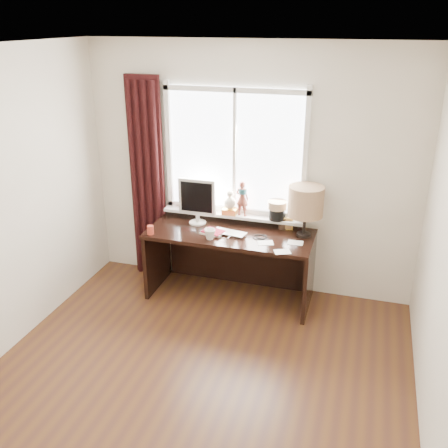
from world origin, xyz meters
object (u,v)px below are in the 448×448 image
(laptop, at_px, (230,233))
(red_cup, at_px, (150,230))
(mug, at_px, (210,234))
(desk, at_px, (232,250))
(monitor, at_px, (197,199))
(table_lamp, at_px, (306,202))

(laptop, relative_size, red_cup, 3.82)
(mug, xyz_separation_m, desk, (0.15, 0.31, -0.30))
(laptop, relative_size, desk, 0.20)
(monitor, bearing_deg, red_cup, -131.27)
(table_lamp, bearing_deg, monitor, 179.68)
(laptop, xyz_separation_m, mug, (-0.16, -0.17, 0.04))
(laptop, relative_size, monitor, 0.70)
(red_cup, xyz_separation_m, monitor, (0.36, 0.41, 0.23))
(laptop, xyz_separation_m, monitor, (-0.41, 0.18, 0.26))
(mug, bearing_deg, laptop, 47.22)
(laptop, height_order, monitor, monitor)
(desk, bearing_deg, monitor, 174.38)
(mug, relative_size, desk, 0.07)
(red_cup, distance_m, monitor, 0.59)
(red_cup, relative_size, monitor, 0.18)
(mug, distance_m, red_cup, 0.62)
(mug, bearing_deg, monitor, 125.89)
(desk, bearing_deg, laptop, -85.91)
(desk, bearing_deg, red_cup, -153.98)
(monitor, bearing_deg, desk, -5.62)
(mug, bearing_deg, table_lamp, 21.46)
(laptop, height_order, desk, laptop)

